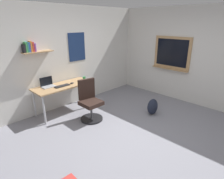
# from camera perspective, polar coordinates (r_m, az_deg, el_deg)

# --- Properties ---
(ground_plane) EXTENTS (5.20, 5.20, 0.00)m
(ground_plane) POSITION_cam_1_polar(r_m,az_deg,el_deg) (3.99, 8.35, -13.85)
(ground_plane) COLOR gray
(ground_plane) RESTS_ON ground
(wall_back) EXTENTS (5.00, 0.30, 2.60)m
(wall_back) POSITION_cam_1_polar(r_m,az_deg,el_deg) (5.21, -13.33, 9.38)
(wall_back) COLOR silver
(wall_back) RESTS_ON ground
(wall_right) EXTENTS (0.22, 5.00, 2.60)m
(wall_right) POSITION_cam_1_polar(r_m,az_deg,el_deg) (5.60, 24.12, 8.86)
(wall_right) COLOR silver
(wall_right) RESTS_ON ground
(desk) EXTENTS (1.46, 0.61, 0.72)m
(desk) POSITION_cam_1_polar(r_m,az_deg,el_deg) (4.85, -14.36, 0.52)
(desk) COLOR tan
(desk) RESTS_ON ground
(office_chair) EXTENTS (0.52, 0.53, 0.95)m
(office_chair) POSITION_cam_1_polar(r_m,az_deg,el_deg) (4.47, -6.67, -3.97)
(office_chair) COLOR black
(office_chair) RESTS_ON ground
(laptop) EXTENTS (0.31, 0.21, 0.23)m
(laptop) POSITION_cam_1_polar(r_m,az_deg,el_deg) (4.79, -18.73, 1.44)
(laptop) COLOR #ADAFB5
(laptop) RESTS_ON desk
(keyboard) EXTENTS (0.37, 0.13, 0.02)m
(keyboard) POSITION_cam_1_polar(r_m,az_deg,el_deg) (4.73, -14.71, 1.06)
(keyboard) COLOR black
(keyboard) RESTS_ON desk
(computer_mouse) EXTENTS (0.10, 0.06, 0.03)m
(computer_mouse) POSITION_cam_1_polar(r_m,az_deg,el_deg) (4.87, -11.92, 1.90)
(computer_mouse) COLOR #262628
(computer_mouse) RESTS_ON desk
(coffee_mug) EXTENTS (0.08, 0.08, 0.09)m
(coffee_mug) POSITION_cam_1_polar(r_m,az_deg,el_deg) (5.13, -8.36, 3.37)
(coffee_mug) COLOR #338C4C
(coffee_mug) RESTS_ON desk
(backpack) EXTENTS (0.32, 0.22, 0.40)m
(backpack) POSITION_cam_1_polar(r_m,az_deg,el_deg) (4.84, 12.06, -5.06)
(backpack) COLOR #1E2333
(backpack) RESTS_ON ground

